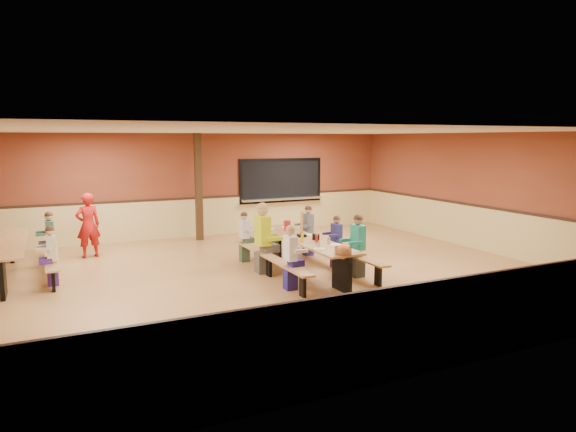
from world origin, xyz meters
name	(u,v)px	position (x,y,z in m)	size (l,w,h in m)	color
ground	(267,276)	(0.00, 0.00, 0.00)	(12.00, 12.00, 0.00)	#99673A
room_envelope	(266,244)	(0.00, 0.00, 0.69)	(12.04, 10.04, 3.02)	brown
kitchen_pass_through	(281,182)	(2.60, 4.96, 1.49)	(2.78, 0.28, 1.38)	black
structural_post	(199,187)	(-0.20, 4.40, 1.50)	(0.18, 0.18, 3.00)	#301F10
cafeteria_table_main	(304,248)	(0.86, -0.06, 0.53)	(1.91, 3.70, 0.74)	#B47D47
cafeteria_table_second	(7,252)	(-4.88, 2.25, 0.53)	(1.91, 3.70, 0.74)	#B47D47
seated_child_white_left	(290,258)	(0.03, -1.09, 0.61)	(0.37, 0.31, 1.22)	white
seated_adult_yellow	(263,239)	(0.03, 0.27, 0.74)	(0.50, 0.41, 1.48)	#BED213
seated_child_grey_left	(244,237)	(0.03, 1.40, 0.58)	(0.34, 0.28, 1.15)	silver
seated_child_teal_right	(358,246)	(1.68, -0.87, 0.65)	(0.41, 0.33, 1.29)	teal
seated_child_navy_right	(336,242)	(1.68, 0.00, 0.58)	(0.34, 0.28, 1.15)	navy
seated_child_char_right	(308,231)	(1.68, 1.35, 0.61)	(0.37, 0.30, 1.21)	#53595D
seated_child_green_sec	(50,239)	(-4.05, 2.86, 0.61)	(0.37, 0.31, 1.22)	#326452
seated_child_tan_sec	(52,256)	(-4.05, 1.15, 0.58)	(0.35, 0.28, 1.16)	#C2B899
standing_woman	(88,225)	(-3.21, 3.42, 0.78)	(0.57, 0.38, 1.57)	red
punch_pitcher	(287,226)	(0.94, 0.98, 0.85)	(0.16, 0.16, 0.22)	red
chip_bowl	(343,250)	(0.81, -1.71, 0.81)	(0.32, 0.32, 0.15)	orange
napkin_dispenser	(316,237)	(0.99, -0.32, 0.80)	(0.10, 0.14, 0.13)	black
condiment_mustard	(302,238)	(0.64, -0.38, 0.82)	(0.06, 0.06, 0.17)	yellow
condiment_ketchup	(317,239)	(0.85, -0.61, 0.82)	(0.06, 0.06, 0.17)	#B2140F
table_paddle	(302,231)	(0.88, 0.12, 0.88)	(0.16, 0.16, 0.56)	black
place_settings	(304,236)	(0.86, -0.06, 0.80)	(0.65, 3.30, 0.11)	beige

